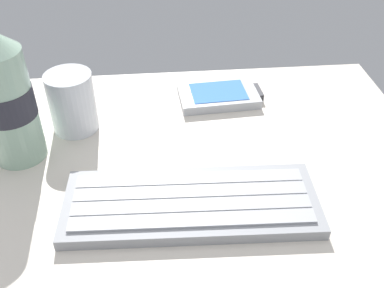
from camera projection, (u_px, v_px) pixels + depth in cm
name	position (u px, v px, depth cm)	size (l,w,h in cm)	color
ground_plane	(192.00, 169.00, 58.27)	(64.00, 48.00, 2.80)	beige
keyboard	(191.00, 203.00, 50.93)	(29.44, 12.22, 1.70)	#93969B
handheld_device	(219.00, 95.00, 69.32)	(13.14, 8.35, 1.50)	#B7BABF
juice_cup	(73.00, 104.00, 61.53)	(6.40, 6.40, 8.50)	silver
water_bottle	(5.00, 97.00, 53.54)	(6.73, 6.73, 20.80)	#9EC1A8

